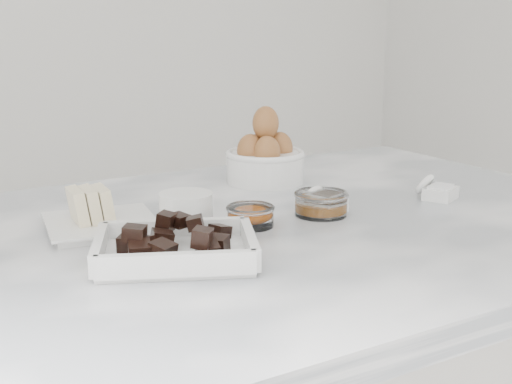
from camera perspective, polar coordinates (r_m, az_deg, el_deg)
marble_slab at (r=1.06m, az=-0.08°, el=-3.63°), size 1.20×0.80×0.04m
chocolate_dish at (r=0.89m, az=-6.47°, el=-4.17°), size 0.24×0.22×0.05m
butter_plate at (r=1.04m, az=-12.41°, el=-1.91°), size 0.18×0.18×0.06m
sugar_ramekin at (r=1.05m, az=-5.63°, el=-1.21°), size 0.08×0.08×0.05m
egg_bowl at (r=1.31m, az=0.74°, el=2.75°), size 0.15×0.15×0.14m
honey_bowl at (r=1.10m, az=5.23°, el=-0.88°), size 0.09×0.09×0.04m
zest_bowl at (r=1.04m, az=-0.45°, el=-1.85°), size 0.07×0.07×0.03m
vanilla_spoon at (r=1.12m, az=5.37°, el=-0.88°), size 0.07×0.08×0.04m
salt_spoon at (r=1.23m, az=14.25°, el=0.13°), size 0.07×0.08×0.04m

